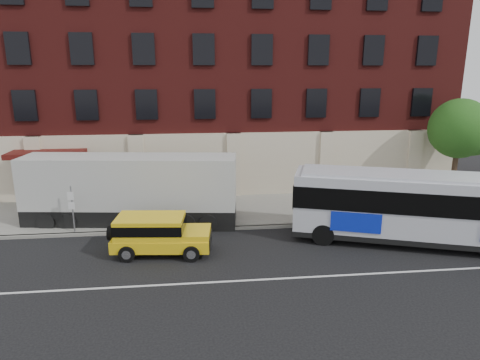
{
  "coord_description": "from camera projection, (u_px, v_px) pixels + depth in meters",
  "views": [
    {
      "loc": [
        -2.5,
        -14.26,
        7.89
      ],
      "look_at": [
        -0.3,
        5.5,
        2.75
      ],
      "focal_mm": 31.53,
      "sensor_mm": 36.0,
      "label": 1
    }
  ],
  "objects": [
    {
      "name": "ground",
      "position": [
        264.0,
        286.0,
        15.96
      ],
      "size": [
        120.0,
        120.0,
        0.0
      ],
      "primitive_type": "plane",
      "color": "black",
      "rests_on": "ground"
    },
    {
      "name": "sidewalk",
      "position": [
        238.0,
        209.0,
        24.6
      ],
      "size": [
        60.0,
        6.0,
        0.15
      ],
      "primitive_type": "cube",
      "color": "gray",
      "rests_on": "ground"
    },
    {
      "name": "kerb",
      "position": [
        245.0,
        228.0,
        21.72
      ],
      "size": [
        60.0,
        0.25,
        0.15
      ],
      "primitive_type": "cube",
      "color": "gray",
      "rests_on": "ground"
    },
    {
      "name": "lane_line",
      "position": [
        262.0,
        280.0,
        16.44
      ],
      "size": [
        60.0,
        0.12,
        0.01
      ],
      "primitive_type": "cube",
      "color": "silver",
      "rests_on": "ground"
    },
    {
      "name": "building",
      "position": [
        226.0,
        76.0,
        30.35
      ],
      "size": [
        30.0,
        12.1,
        15.0
      ],
      "color": "#591715",
      "rests_on": "sidewalk"
    },
    {
      "name": "sign_pole",
      "position": [
        72.0,
        207.0,
        20.6
      ],
      "size": [
        0.3,
        0.2,
        2.5
      ],
      "color": "gray",
      "rests_on": "ground"
    },
    {
      "name": "street_tree",
      "position": [
        460.0,
        131.0,
        25.44
      ],
      "size": [
        3.6,
        3.6,
        6.2
      ],
      "color": "#3E291F",
      "rests_on": "sidewalk"
    },
    {
      "name": "city_bus",
      "position": [
        429.0,
        206.0,
        19.4
      ],
      "size": [
        12.44,
        6.48,
        3.36
      ],
      "color": "#B5B7C0",
      "rests_on": "ground"
    },
    {
      "name": "yellow_suv",
      "position": [
        157.0,
        232.0,
        18.61
      ],
      "size": [
        4.61,
        2.33,
        1.73
      ],
      "color": "yellow",
      "rests_on": "ground"
    },
    {
      "name": "shipping_container",
      "position": [
        131.0,
        191.0,
        22.06
      ],
      "size": [
        11.19,
        3.59,
        3.67
      ],
      "color": "black",
      "rests_on": "ground"
    }
  ]
}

